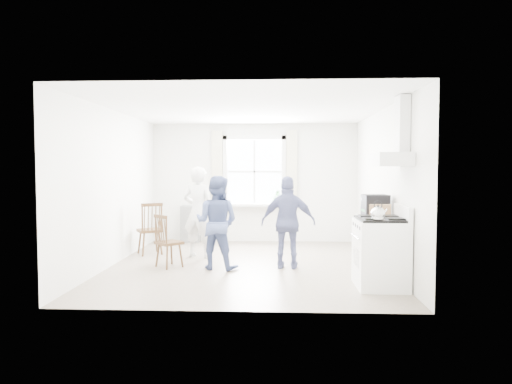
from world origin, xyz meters
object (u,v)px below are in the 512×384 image
(windsor_chair_a, at_px, (151,223))
(person_right, at_px, (288,222))
(person_mid, at_px, (217,222))
(person_left, at_px, (199,212))
(low_cabinet, at_px, (375,246))
(windsor_chair_b, at_px, (164,235))
(gas_stove, at_px, (381,252))
(stereo_stack, at_px, (375,205))

(windsor_chair_a, height_order, person_right, person_right)
(person_mid, bearing_deg, person_left, -49.36)
(person_right, bearing_deg, low_cabinet, 165.86)
(windsor_chair_a, distance_m, person_right, 2.73)
(low_cabinet, distance_m, windsor_chair_a, 4.09)
(windsor_chair_b, xyz_separation_m, person_left, (0.41, 0.91, 0.29))
(gas_stove, xyz_separation_m, low_cabinet, (0.07, 0.70, -0.03))
(windsor_chair_b, relative_size, person_left, 0.53)
(stereo_stack, bearing_deg, windsor_chair_a, 159.88)
(windsor_chair_b, height_order, person_left, person_left)
(windsor_chair_b, relative_size, person_mid, 0.59)
(person_right, bearing_deg, gas_stove, 141.52)
(gas_stove, xyz_separation_m, stereo_stack, (0.08, 0.73, 0.58))
(gas_stove, height_order, stereo_stack, stereo_stack)
(windsor_chair_b, bearing_deg, low_cabinet, -6.33)
(windsor_chair_a, height_order, windsor_chair_b, windsor_chair_a)
(windsor_chair_b, height_order, person_right, person_right)
(windsor_chair_a, height_order, person_mid, person_mid)
(low_cabinet, distance_m, person_right, 1.40)
(windsor_chair_b, xyz_separation_m, person_right, (2.02, 0.06, 0.21))
(stereo_stack, height_order, person_left, person_left)
(person_mid, height_order, person_right, person_mid)
(windsor_chair_b, bearing_deg, gas_stove, -18.20)
(stereo_stack, bearing_deg, person_left, 156.88)
(windsor_chair_b, bearing_deg, windsor_chair_a, 115.46)
(low_cabinet, relative_size, stereo_stack, 2.32)
(gas_stove, distance_m, person_right, 1.69)
(stereo_stack, distance_m, windsor_chair_b, 3.38)
(gas_stove, distance_m, windsor_chair_b, 3.42)
(low_cabinet, height_order, person_mid, person_mid)
(windsor_chair_a, relative_size, person_left, 0.60)
(low_cabinet, height_order, windsor_chair_a, windsor_chair_a)
(person_mid, bearing_deg, person_right, -161.33)
(stereo_stack, xyz_separation_m, person_left, (-2.91, 1.24, -0.23))
(low_cabinet, bearing_deg, person_right, 161.90)
(gas_stove, relative_size, windsor_chair_b, 1.27)
(windsor_chair_a, distance_m, windsor_chair_b, 1.19)
(windsor_chair_b, height_order, person_mid, person_mid)
(person_left, xyz_separation_m, person_mid, (0.45, -0.93, -0.08))
(windsor_chair_b, distance_m, person_left, 1.04)
(gas_stove, height_order, person_right, person_right)
(windsor_chair_a, relative_size, person_mid, 0.66)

